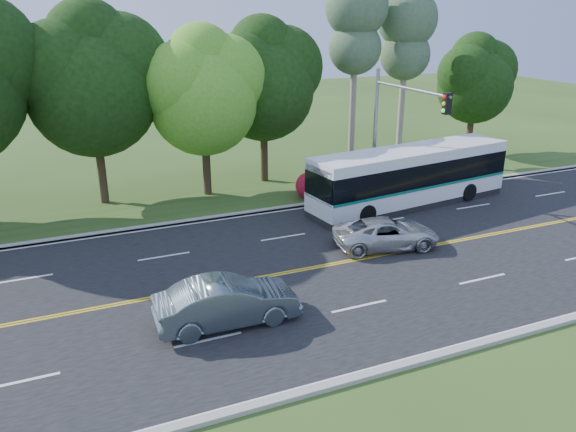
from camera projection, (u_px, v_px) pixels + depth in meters
name	position (u px, v px, depth m)	size (l,w,h in m)	color
ground	(327.00, 265.00, 23.04)	(120.00, 120.00, 0.00)	#2F4D19
road	(327.00, 265.00, 23.04)	(60.00, 14.00, 0.02)	black
curb_north	(265.00, 210.00, 29.19)	(60.00, 0.30, 0.15)	#A19C91
curb_south	(435.00, 357.00, 16.84)	(60.00, 0.30, 0.15)	#A19C91
grass_verge	(253.00, 200.00, 30.79)	(60.00, 4.00, 0.10)	#2F4D19
lane_markings	(325.00, 265.00, 23.00)	(57.60, 13.82, 0.00)	gold
tree_row	(137.00, 74.00, 29.30)	(44.70, 9.10, 13.84)	#302215
bougainvillea_hedge	(375.00, 178.00, 32.47)	(9.50, 2.25, 1.50)	maroon
traffic_signal	(396.00, 119.00, 28.48)	(0.42, 6.10, 7.00)	gray
transit_bus	(410.00, 177.00, 29.71)	(11.90, 4.01, 3.06)	white
sedan	(227.00, 302.00, 18.49)	(1.67, 4.78, 1.57)	slate
suv	(387.00, 233.00, 24.59)	(2.14, 4.63, 1.29)	silver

